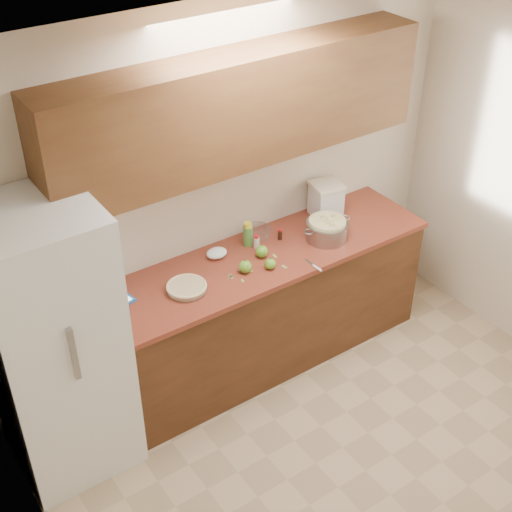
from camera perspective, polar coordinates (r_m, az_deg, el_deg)
room_shell at (r=3.74m, az=12.80°, el=-6.11°), size 3.60×3.60×3.60m
counter_run at (r=5.11m, az=-0.14°, el=-4.46°), size 2.64×0.68×0.92m
upper_cabinets at (r=4.45m, az=-1.32°, el=11.67°), size 2.60×0.34×0.70m
fridge at (r=4.35m, az=-15.85°, el=-6.81°), size 0.70×0.70×1.80m
pie at (r=4.56m, az=-5.57°, el=-2.53°), size 0.27×0.27×0.04m
colander at (r=5.04m, az=5.69°, el=2.13°), size 0.40×0.30×0.15m
flour_canister at (r=5.27m, az=5.62°, el=4.51°), size 0.25×0.25×0.27m
tablet at (r=4.53m, az=-11.25°, el=-3.63°), size 0.25×0.21×0.02m
paring_knife at (r=4.77m, az=4.83°, el=-0.89°), size 0.03×0.17×0.02m
lemon_bottle at (r=4.94m, az=-0.65°, el=1.74°), size 0.07×0.07×0.18m
cinnamon_shaker at (r=4.93m, az=0.05°, el=1.14°), size 0.04×0.04×0.10m
vanilla_bottle at (r=5.02m, az=1.93°, el=1.74°), size 0.03×0.03×0.09m
mixing_bowl at (r=5.05m, az=0.11°, el=1.97°), size 0.19×0.19×0.07m
paper_towel at (r=4.85m, az=-3.16°, el=0.24°), size 0.17×0.15×0.06m
apple_left at (r=4.69m, az=-0.87°, el=-0.85°), size 0.09×0.09×0.10m
apple_center at (r=4.84m, az=0.47°, el=0.36°), size 0.09×0.09×0.10m
apple_front at (r=4.73m, az=1.14°, el=-0.63°), size 0.08×0.08×0.09m
peel_a at (r=4.68m, az=-2.03°, el=-1.60°), size 0.03×0.04×0.00m
peel_b at (r=4.64m, az=-1.09°, el=-1.98°), size 0.02×0.03×0.00m
peel_c at (r=4.87m, az=1.50°, el=0.00°), size 0.02×0.04×0.00m
peel_d at (r=4.72m, az=-0.46°, el=-1.25°), size 0.03×0.02×0.00m
peel_e at (r=4.77m, az=2.28°, el=-0.86°), size 0.02×0.04×0.00m
peel_f at (r=4.67m, az=-2.02°, el=-1.69°), size 0.02×0.04×0.00m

